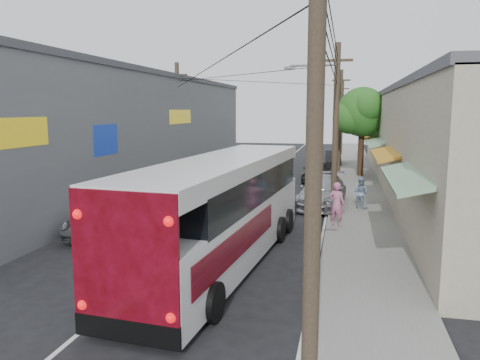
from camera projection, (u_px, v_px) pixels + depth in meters
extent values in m
plane|color=black|center=(95.00, 320.00, 11.11)|extent=(120.00, 120.00, 0.00)
cube|color=slate|center=(357.00, 189.00, 28.97)|extent=(3.00, 80.00, 0.12)
cube|color=#B4AA8F|center=(432.00, 141.00, 29.48)|extent=(6.00, 40.00, 6.00)
cube|color=#4C4C51|center=(435.00, 91.00, 29.02)|extent=(6.20, 40.00, 0.30)
cube|color=#176927|center=(410.00, 175.00, 14.79)|extent=(1.39, 6.00, 0.46)
cube|color=orange|center=(388.00, 153.00, 22.50)|extent=(1.39, 6.00, 0.46)
cube|color=#176927|center=(378.00, 142.00, 30.22)|extent=(1.39, 6.00, 0.46)
cube|color=orange|center=(371.00, 135.00, 37.93)|extent=(1.39, 6.00, 0.46)
cube|color=#176927|center=(367.00, 131.00, 45.65)|extent=(1.39, 6.00, 0.46)
cube|color=slate|center=(118.00, 133.00, 29.80)|extent=(7.00, 36.00, 7.00)
cube|color=#4C4C51|center=(116.00, 75.00, 29.26)|extent=(7.20, 36.00, 0.30)
cube|color=yellow|center=(13.00, 133.00, 15.44)|extent=(0.12, 3.50, 1.00)
cube|color=#1433A5|center=(105.00, 140.00, 21.32)|extent=(0.12, 2.20, 1.40)
cube|color=yellow|center=(180.00, 117.00, 30.83)|extent=(0.12, 4.00, 0.90)
cylinder|color=#473828|center=(314.00, 170.00, 7.45)|extent=(0.28, 0.28, 8.00)
cylinder|color=#473828|center=(335.00, 130.00, 21.92)|extent=(0.28, 0.28, 8.00)
cube|color=#473828|center=(338.00, 60.00, 21.44)|extent=(1.40, 0.12, 0.12)
cylinder|color=#473828|center=(340.00, 122.00, 36.39)|extent=(0.28, 0.28, 8.00)
cube|color=#473828|center=(341.00, 80.00, 35.91)|extent=(1.40, 0.12, 0.12)
cylinder|color=#473828|center=(342.00, 119.00, 50.85)|extent=(0.28, 0.28, 8.00)
cube|color=#473828|center=(343.00, 89.00, 50.38)|extent=(1.40, 0.12, 0.12)
cylinder|color=#473828|center=(178.00, 124.00, 30.94)|extent=(0.28, 0.28, 8.00)
cube|color=#473828|center=(177.00, 75.00, 30.46)|extent=(1.40, 0.12, 0.12)
cylinder|color=#59595E|center=(313.00, 65.00, 21.71)|extent=(2.20, 0.10, 0.10)
cube|color=#59595E|center=(290.00, 68.00, 21.97)|extent=(0.50, 0.18, 0.12)
cylinder|color=#3F2B19|center=(361.00, 150.00, 34.41)|extent=(0.44, 0.44, 4.00)
sphere|color=#1B5115|center=(362.00, 112.00, 33.99)|extent=(3.60, 3.60, 3.60)
sphere|color=#1B5115|center=(376.00, 120.00, 34.44)|extent=(2.60, 2.60, 2.60)
sphere|color=#1B5115|center=(349.00, 117.00, 33.86)|extent=(2.40, 2.40, 2.40)
sphere|color=#1B5115|center=(369.00, 106.00, 32.88)|extent=(2.20, 2.20, 2.20)
sphere|color=#1B5115|center=(358.00, 109.00, 34.89)|extent=(2.00, 2.00, 2.00)
cube|color=silver|center=(223.00, 229.00, 15.10)|extent=(3.43, 11.91, 1.86)
cube|color=black|center=(228.00, 185.00, 15.36)|extent=(3.28, 9.96, 0.98)
cube|color=silver|center=(222.00, 166.00, 14.79)|extent=(3.43, 11.91, 0.49)
cube|color=maroon|center=(124.00, 260.00, 9.42)|extent=(2.43, 0.28, 2.84)
cube|color=black|center=(127.00, 331.00, 9.65)|extent=(2.45, 0.30, 0.49)
sphere|color=red|center=(83.00, 305.00, 9.86)|extent=(0.22, 0.22, 0.22)
sphere|color=red|center=(171.00, 318.00, 9.25)|extent=(0.22, 0.22, 0.22)
sphere|color=red|center=(78.00, 214.00, 9.57)|extent=(0.22, 0.22, 0.22)
sphere|color=red|center=(169.00, 221.00, 8.95)|extent=(0.22, 0.22, 0.22)
cylinder|color=black|center=(122.00, 290.00, 11.68)|extent=(0.38, 1.00, 0.98)
cylinder|color=black|center=(213.00, 302.00, 10.95)|extent=(0.38, 1.00, 0.98)
cylinder|color=black|center=(219.00, 225.00, 18.33)|extent=(0.38, 1.00, 0.98)
cylinder|color=black|center=(280.00, 230.00, 17.60)|extent=(0.38, 1.00, 0.98)
cylinder|color=black|center=(231.00, 217.00, 19.72)|extent=(0.38, 1.00, 0.98)
cylinder|color=black|center=(288.00, 221.00, 18.99)|extent=(0.38, 1.00, 0.98)
imported|color=#B2B3B9|center=(108.00, 219.00, 18.70)|extent=(2.26, 4.61, 1.26)
imported|color=#A2A1AA|center=(323.00, 191.00, 24.18)|extent=(2.54, 5.53, 1.57)
imported|color=#232428|center=(317.00, 170.00, 32.58)|extent=(1.99, 4.54, 1.52)
imported|color=black|center=(333.00, 158.00, 42.42)|extent=(1.59, 4.05, 1.31)
imported|color=#C06590|center=(337.00, 204.00, 19.54)|extent=(0.79, 0.65, 1.87)
imported|color=#7E97B8|center=(361.00, 193.00, 23.08)|extent=(0.96, 0.89, 1.56)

